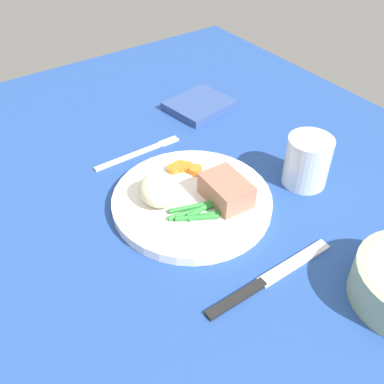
{
  "coord_description": "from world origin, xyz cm",
  "views": [
    {
      "loc": [
        38.7,
        -32.47,
        47.56
      ],
      "look_at": [
        -2.01,
        -3.88,
        4.6
      ],
      "focal_mm": 41.01,
      "sensor_mm": 36.0,
      "label": 1
    }
  ],
  "objects_px": {
    "meat_portion": "(226,190)",
    "knife": "(268,279)",
    "fork": "(138,153)",
    "dinner_plate": "(192,201)",
    "napkin": "(199,105)",
    "water_glass": "(307,164)"
  },
  "relations": [
    {
      "from": "knife",
      "to": "napkin",
      "type": "height_order",
      "value": "napkin"
    },
    {
      "from": "fork",
      "to": "water_glass",
      "type": "height_order",
      "value": "water_glass"
    },
    {
      "from": "dinner_plate",
      "to": "water_glass",
      "type": "xyz_separation_m",
      "value": [
        0.06,
        0.18,
        0.03
      ]
    },
    {
      "from": "dinner_plate",
      "to": "meat_portion",
      "type": "height_order",
      "value": "meat_portion"
    },
    {
      "from": "dinner_plate",
      "to": "napkin",
      "type": "xyz_separation_m",
      "value": [
        -0.23,
        0.18,
        -0.0
      ]
    },
    {
      "from": "water_glass",
      "to": "napkin",
      "type": "xyz_separation_m",
      "value": [
        -0.29,
        -0.0,
        -0.03
      ]
    },
    {
      "from": "dinner_plate",
      "to": "water_glass",
      "type": "bearing_deg",
      "value": 72.23
    },
    {
      "from": "dinner_plate",
      "to": "fork",
      "type": "bearing_deg",
      "value": -179.1
    },
    {
      "from": "knife",
      "to": "napkin",
      "type": "xyz_separation_m",
      "value": [
        -0.4,
        0.18,
        0.01
      ]
    },
    {
      "from": "water_glass",
      "to": "napkin",
      "type": "bearing_deg",
      "value": -179.7
    },
    {
      "from": "fork",
      "to": "knife",
      "type": "height_order",
      "value": "knife"
    },
    {
      "from": "fork",
      "to": "meat_portion",
      "type": "bearing_deg",
      "value": 14.66
    },
    {
      "from": "meat_portion",
      "to": "fork",
      "type": "relative_size",
      "value": 0.46
    },
    {
      "from": "dinner_plate",
      "to": "meat_portion",
      "type": "relative_size",
      "value": 3.2
    },
    {
      "from": "dinner_plate",
      "to": "napkin",
      "type": "relative_size",
      "value": 2.04
    },
    {
      "from": "meat_portion",
      "to": "water_glass",
      "type": "xyz_separation_m",
      "value": [
        0.03,
        0.14,
        0.0
      ]
    },
    {
      "from": "meat_portion",
      "to": "water_glass",
      "type": "distance_m",
      "value": 0.15
    },
    {
      "from": "meat_portion",
      "to": "dinner_plate",
      "type": "bearing_deg",
      "value": -130.6
    },
    {
      "from": "meat_portion",
      "to": "knife",
      "type": "height_order",
      "value": "meat_portion"
    },
    {
      "from": "dinner_plate",
      "to": "fork",
      "type": "distance_m",
      "value": 0.16
    },
    {
      "from": "water_glass",
      "to": "napkin",
      "type": "distance_m",
      "value": 0.29
    },
    {
      "from": "fork",
      "to": "napkin",
      "type": "bearing_deg",
      "value": 112.81
    }
  ]
}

